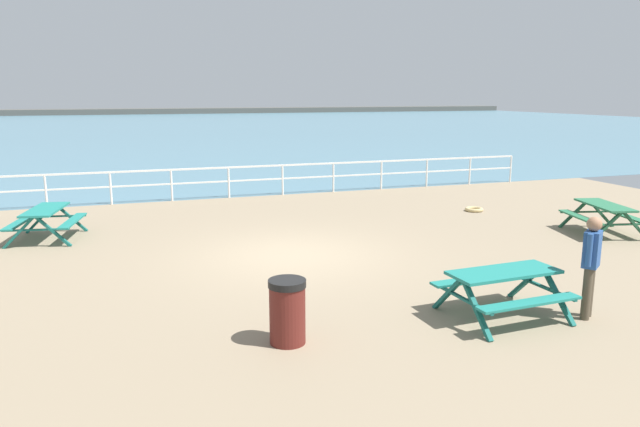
% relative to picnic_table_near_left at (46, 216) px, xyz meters
% --- Properties ---
extents(ground_plane, '(30.00, 24.00, 0.20)m').
position_rel_picnic_table_near_left_xyz_m(ground_plane, '(5.31, -3.34, -0.68)').
color(ground_plane, gray).
extents(sea_band, '(142.00, 90.00, 0.01)m').
position_rel_picnic_table_near_left_xyz_m(sea_band, '(5.31, 49.41, -0.58)').
color(sea_band, teal).
rests_on(sea_band, ground).
extents(distant_shoreline, '(142.00, 6.00, 1.80)m').
position_rel_picnic_table_near_left_xyz_m(distant_shoreline, '(5.31, 92.41, -0.58)').
color(distant_shoreline, '#4C4C47').
rests_on(distant_shoreline, ground).
extents(seaward_railing, '(23.07, 0.07, 1.08)m').
position_rel_picnic_table_near_left_xyz_m(seaward_railing, '(5.31, 4.41, 0.17)').
color(seaward_railing, white).
rests_on(seaward_railing, ground).
extents(picnic_table_near_left, '(1.82, 2.05, 0.80)m').
position_rel_picnic_table_near_left_xyz_m(picnic_table_near_left, '(0.00, 0.00, 0.00)').
color(picnic_table_near_left, '#1E7A70').
rests_on(picnic_table_near_left, ground).
extents(picnic_table_near_right, '(1.87, 1.62, 0.80)m').
position_rel_picnic_table_near_left_xyz_m(picnic_table_near_right, '(7.49, -7.99, 0.00)').
color(picnic_table_near_right, '#1E7A70').
rests_on(picnic_table_near_right, ground).
extents(picnic_table_mid_centre, '(1.90, 2.11, 0.80)m').
position_rel_picnic_table_near_left_xyz_m(picnic_table_mid_centre, '(13.42, -3.98, 0.00)').
color(picnic_table_mid_centre, '#286B47').
rests_on(picnic_table_mid_centre, ground).
extents(visitor, '(0.45, 0.38, 1.66)m').
position_rel_picnic_table_near_left_xyz_m(visitor, '(8.75, -8.46, 0.36)').
color(visitor, '#4C4233').
rests_on(visitor, ground).
extents(litter_bin, '(0.55, 0.55, 0.95)m').
position_rel_picnic_table_near_left_xyz_m(litter_bin, '(3.94, -7.84, -0.10)').
color(litter_bin, '#591E19').
rests_on(litter_bin, ground).
extents(rope_coil, '(0.55, 0.55, 0.11)m').
position_rel_picnic_table_near_left_xyz_m(rope_coil, '(11.99, -0.36, -0.53)').
color(rope_coil, tan).
rests_on(rope_coil, ground).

